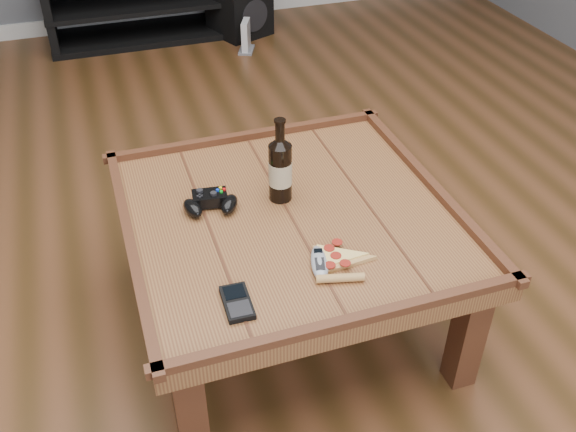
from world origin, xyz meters
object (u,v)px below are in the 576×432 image
object	(u,v)px
subwoofer	(239,9)
pizza_slice	(336,261)
coffee_table	(290,229)
remote_control	(319,263)
beer_bottle	(280,168)
game_console	(246,37)
game_controller	(210,202)
smartphone	(237,302)

from	to	relation	value
subwoofer	pizza_slice	bearing A→B (deg)	-122.55
coffee_table	remote_control	world-z (taller)	coffee_table
pizza_slice	remote_control	distance (m)	0.05
pizza_slice	subwoofer	world-z (taller)	pizza_slice
beer_bottle	game_console	xyz separation A→B (m)	(0.49, 2.22, -0.47)
game_controller	pizza_slice	bearing A→B (deg)	-45.15
coffee_table	game_controller	distance (m)	0.26
coffee_table	subwoofer	xyz separation A→B (m)	(0.53, 2.61, -0.23)
game_console	beer_bottle	bearing A→B (deg)	-78.71
smartphone	subwoofer	bearing A→B (deg)	77.15
game_controller	remote_control	size ratio (longest dim) A/B	1.18
pizza_slice	smartphone	world-z (taller)	pizza_slice
pizza_slice	subwoofer	distance (m)	2.93
pizza_slice	game_console	distance (m)	2.63
smartphone	remote_control	world-z (taller)	remote_control
game_controller	coffee_table	bearing A→B (deg)	-17.25
coffee_table	game_console	distance (m)	2.38
subwoofer	smartphone	bearing A→B (deg)	-128.00
beer_bottle	subwoofer	xyz separation A→B (m)	(0.53, 2.52, -0.40)
pizza_slice	smartphone	size ratio (longest dim) A/B	1.97
beer_bottle	smartphone	bearing A→B (deg)	-121.20
game_controller	subwoofer	bearing A→B (deg)	81.03
remote_control	game_console	size ratio (longest dim) A/B	0.81
coffee_table	smartphone	size ratio (longest dim) A/B	7.73
coffee_table	smartphone	xyz separation A→B (m)	(-0.25, -0.33, 0.07)
smartphone	game_console	size ratio (longest dim) A/B	0.68
beer_bottle	pizza_slice	bearing A→B (deg)	-81.77
game_controller	smartphone	distance (m)	0.43
game_console	game_controller	bearing A→B (deg)	-84.19
pizza_slice	subwoofer	size ratio (longest dim) A/B	0.61
coffee_table	subwoofer	distance (m)	2.68
beer_bottle	remote_control	world-z (taller)	beer_bottle
subwoofer	coffee_table	bearing A→B (deg)	-124.53
game_controller	smartphone	xyz separation A→B (m)	(-0.03, -0.43, -0.02)
game_controller	smartphone	bearing A→B (deg)	-86.29
pizza_slice	remote_control	world-z (taller)	pizza_slice
remote_control	game_console	distance (m)	2.64
coffee_table	game_controller	size ratio (longest dim) A/B	5.44
coffee_table	remote_control	size ratio (longest dim) A/B	6.42
beer_bottle	pizza_slice	xyz separation A→B (m)	(0.05, -0.35, -0.10)
game_controller	game_console	xyz separation A→B (m)	(0.71, 2.21, -0.38)
subwoofer	game_controller	bearing A→B (deg)	-129.79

